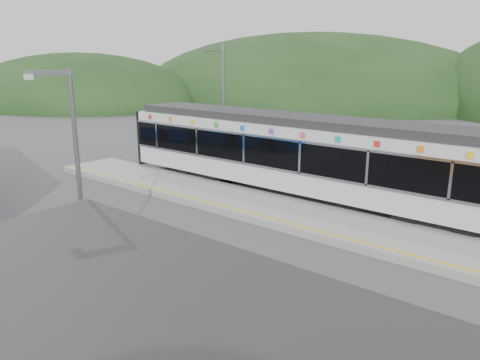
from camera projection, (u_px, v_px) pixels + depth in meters
The scene contains 7 objects.
ground at pixel (213, 233), 17.19m from camera, with size 120.00×120.00×0.00m, color #4C4C4F.
hills at pixel (432, 232), 17.35m from camera, with size 146.00×149.00×26.00m.
platform at pixel (266, 208), 19.62m from camera, with size 26.00×3.20×0.30m, color #9E9E99.
yellow_line at pixel (247, 212), 18.61m from camera, with size 26.00×0.10×0.01m, color yellow.
train at pixel (308, 154), 20.95m from camera, with size 20.44×3.01×3.74m.
catenary_mast_west at pixel (223, 104), 26.96m from camera, with size 0.18×1.80×7.00m.
lamp_post at pixel (74, 169), 11.57m from camera, with size 0.49×1.11×6.02m.
Camera 1 is at (10.99, -11.85, 6.26)m, focal length 35.00 mm.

